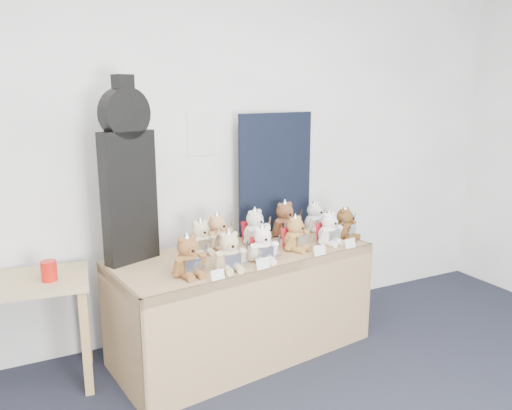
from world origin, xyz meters
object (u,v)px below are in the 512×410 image
red_cup (49,271)px  teddy_back_right (285,221)px  teddy_back_end (315,218)px  teddy_back_centre_left (218,233)px  teddy_front_far_left (188,258)px  teddy_front_centre (263,246)px  teddy_front_right (296,235)px  side_table (15,301)px  display_table (248,277)px  teddy_back_centre_right (255,228)px  teddy_back_left (201,238)px  teddy_front_left (230,253)px  teddy_front_far_right (329,230)px  teddy_front_end (345,225)px  guitar_case (128,173)px

red_cup → teddy_back_right: bearing=3.7°
red_cup → teddy_back_end: size_ratio=0.46×
teddy_back_centre_left → teddy_back_right: teddy_back_right is taller
teddy_front_far_left → teddy_front_centre: bearing=-5.9°
teddy_front_centre → teddy_front_right: bearing=25.6°
side_table → teddy_back_end: bearing=8.4°
teddy_front_centre → teddy_front_right: (0.30, 0.11, 0.00)m
display_table → teddy_back_centre_right: size_ratio=6.44×
teddy_front_right → teddy_back_left: size_ratio=1.03×
teddy_front_left → teddy_back_left: teddy_front_left is taller
display_table → side_table: 1.42m
side_table → teddy_front_left: size_ratio=3.29×
display_table → teddy_back_centre_right: teddy_back_centre_right is taller
side_table → teddy_back_end: 2.11m
red_cup → teddy_front_far_right: 1.82m
teddy_front_end → teddy_back_left: size_ratio=1.04×
red_cup → teddy_front_right: (1.53, -0.20, 0.07)m
red_cup → teddy_back_end: 1.91m
side_table → teddy_front_end: teddy_front_end is taller
teddy_back_left → teddy_front_far_right: bearing=-19.3°
teddy_front_end → teddy_back_left: (-1.04, 0.16, -0.00)m
teddy_front_centre → teddy_front_end: (0.75, 0.16, 0.00)m
teddy_back_right → red_cup: bearing=179.4°
teddy_front_far_right → teddy_back_centre_right: (-0.46, 0.24, 0.01)m
display_table → teddy_front_far_left: bearing=-166.6°
guitar_case → teddy_front_end: (1.48, -0.22, -0.45)m
teddy_front_end → teddy_front_far_right: bearing=159.2°
display_table → guitar_case: bearing=153.9°
red_cup → teddy_front_left: bearing=-20.2°
side_table → teddy_back_centre_left: (1.27, -0.04, 0.26)m
display_table → teddy_back_right: size_ratio=6.08×
teddy_front_right → teddy_front_far_left: bearing=169.9°
side_table → teddy_back_left: (1.13, -0.09, 0.25)m
teddy_front_centre → teddy_back_centre_left: size_ratio=0.94×
teddy_front_far_right → guitar_case: bearing=157.3°
guitar_case → teddy_front_far_left: (0.23, -0.41, -0.45)m
teddy_front_far_right → teddy_back_end: bearing=62.7°
teddy_front_far_left → teddy_back_centre_left: teddy_back_centre_left is taller
teddy_front_centre → teddy_back_left: 0.43m
red_cup → teddy_front_left: teddy_front_left is taller
teddy_front_right → teddy_front_far_right: (0.28, 0.01, -0.00)m
teddy_back_end → teddy_back_left: bearing=160.5°
teddy_back_centre_left → teddy_back_centre_right: teddy_back_centre_right is taller
teddy_front_right → teddy_front_left: bearing=175.6°
teddy_front_far_left → teddy_back_end: 1.27m
teddy_front_far_left → teddy_front_end: teddy_front_far_left is taller
guitar_case → teddy_front_centre: size_ratio=4.37×
red_cup → teddy_front_left: (0.98, -0.36, 0.07)m
teddy_front_centre → side_table: bearing=170.0°
display_table → teddy_front_centre: (0.03, -0.15, 0.26)m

